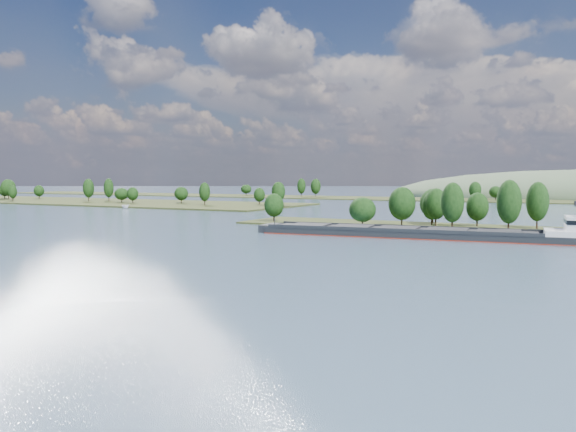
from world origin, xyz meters
The scene contains 6 objects.
ground centered at (0.00, 120.00, 0.00)m, with size 1800.00×1800.00×0.00m, color #3D5869.
tree_island centered at (7.54, 178.69, 4.40)m, with size 100.00×31.69×15.76m.
left_bank centered at (-228.02, 260.07, 1.01)m, with size 300.00×80.00×15.83m.
back_shoreline centered at (8.70, 399.77, 0.75)m, with size 900.00×60.00×15.59m.
cargo_barge centered at (25.66, 151.80, 1.60)m, with size 94.39×20.33×12.68m.
motorboat centered at (-148.87, 215.75, 1.06)m, with size 2.06×5.47×2.11m, color white.
Camera 1 is at (53.99, 5.08, 15.75)m, focal length 35.00 mm.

